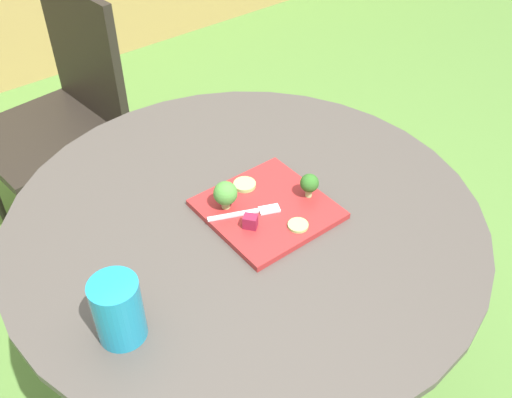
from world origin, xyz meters
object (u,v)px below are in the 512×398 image
(patio_chair, at_px, (64,103))
(fork, at_px, (251,213))
(salad_plate, at_px, (267,209))
(drinking_glass, at_px, (119,313))

(patio_chair, distance_m, fork, 1.06)
(salad_plate, distance_m, drinking_glass, 0.41)
(drinking_glass, bearing_deg, patio_chair, 72.95)
(fork, bearing_deg, salad_plate, -5.39)
(drinking_glass, distance_m, fork, 0.37)
(salad_plate, relative_size, drinking_glass, 1.97)
(patio_chair, relative_size, salad_plate, 3.59)
(salad_plate, height_order, drinking_glass, drinking_glass)
(drinking_glass, xyz_separation_m, fork, (0.36, 0.10, -0.04))
(fork, bearing_deg, patio_chair, 90.45)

